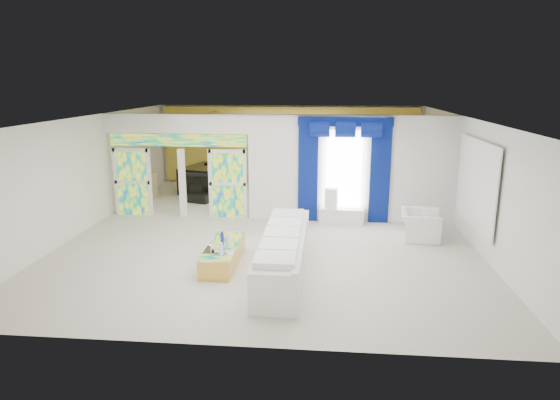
# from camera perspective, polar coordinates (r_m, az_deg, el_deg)

# --- Properties ---
(floor) EXTENTS (12.00, 12.00, 0.00)m
(floor) POSITION_cam_1_polar(r_m,az_deg,el_deg) (13.08, -0.83, -3.39)
(floor) COLOR #B7AF9E
(floor) RESTS_ON ground
(dividing_wall) EXTENTS (5.70, 0.18, 3.00)m
(dividing_wall) POSITION_cam_1_polar(r_m,az_deg,el_deg) (13.65, 8.63, 3.68)
(dividing_wall) COLOR white
(dividing_wall) RESTS_ON ground
(dividing_header) EXTENTS (4.30, 0.18, 0.55)m
(dividing_header) POSITION_cam_1_polar(r_m,az_deg,el_deg) (14.10, -12.16, 8.87)
(dividing_header) COLOR white
(dividing_header) RESTS_ON dividing_wall
(stained_panel_left) EXTENTS (0.95, 0.04, 2.00)m
(stained_panel_left) POSITION_cam_1_polar(r_m,az_deg,el_deg) (14.82, -17.09, 2.06)
(stained_panel_left) COLOR #994C3F
(stained_panel_left) RESTS_ON ground
(stained_panel_right) EXTENTS (0.95, 0.04, 2.00)m
(stained_panel_right) POSITION_cam_1_polar(r_m,az_deg,el_deg) (13.99, -6.22, 1.92)
(stained_panel_right) COLOR #994C3F
(stained_panel_right) RESTS_ON ground
(stained_transom) EXTENTS (4.00, 0.05, 0.35)m
(stained_transom) POSITION_cam_1_polar(r_m,az_deg,el_deg) (14.14, -12.07, 6.96)
(stained_transom) COLOR #994C3F
(stained_transom) RESTS_ON dividing_header
(window_pane) EXTENTS (1.00, 0.02, 2.30)m
(window_pane) POSITION_cam_1_polar(r_m,az_deg,el_deg) (13.55, 7.59, 3.42)
(window_pane) COLOR white
(window_pane) RESTS_ON dividing_wall
(blue_drape_left) EXTENTS (0.55, 0.10, 2.80)m
(blue_drape_left) POSITION_cam_1_polar(r_m,az_deg,el_deg) (13.52, 3.34, 3.29)
(blue_drape_left) COLOR #030F47
(blue_drape_left) RESTS_ON ground
(blue_drape_right) EXTENTS (0.55, 0.10, 2.80)m
(blue_drape_right) POSITION_cam_1_polar(r_m,az_deg,el_deg) (13.60, 11.80, 3.08)
(blue_drape_right) COLOR #030F47
(blue_drape_right) RESTS_ON ground
(blue_pelmet) EXTENTS (2.60, 0.12, 0.25)m
(blue_pelmet) POSITION_cam_1_polar(r_m,az_deg,el_deg) (13.34, 7.78, 9.19)
(blue_pelmet) COLOR #030F47
(blue_pelmet) RESTS_ON dividing_wall
(wall_mirror) EXTENTS (0.04, 2.70, 1.90)m
(wall_mirror) POSITION_cam_1_polar(r_m,az_deg,el_deg) (12.20, 22.37, 1.80)
(wall_mirror) COLOR white
(wall_mirror) RESTS_ON ground
(gold_curtains) EXTENTS (9.70, 0.12, 2.90)m
(gold_curtains) POSITION_cam_1_polar(r_m,az_deg,el_deg) (18.52, 1.10, 6.51)
(gold_curtains) COLOR gold
(gold_curtains) RESTS_ON ground
(white_sofa) EXTENTS (0.89, 4.05, 0.77)m
(white_sofa) POSITION_cam_1_polar(r_m,az_deg,el_deg) (10.06, 0.45, -6.49)
(white_sofa) COLOR white
(white_sofa) RESTS_ON ground
(coffee_table) EXTENTS (0.65, 1.93, 0.43)m
(coffee_table) POSITION_cam_1_polar(r_m,az_deg,el_deg) (10.58, -6.76, -6.52)
(coffee_table) COLOR gold
(coffee_table) RESTS_ON ground
(console_table) EXTENTS (1.28, 0.49, 0.42)m
(console_table) POSITION_cam_1_polar(r_m,az_deg,el_deg) (13.64, 7.31, -1.85)
(console_table) COLOR white
(console_table) RESTS_ON ground
(table_lamp) EXTENTS (0.36, 0.36, 0.58)m
(table_lamp) POSITION_cam_1_polar(r_m,az_deg,el_deg) (13.51, 6.10, 0.21)
(table_lamp) COLOR white
(table_lamp) RESTS_ON console_table
(armchair) EXTENTS (1.11, 1.22, 0.71)m
(armchair) POSITION_cam_1_polar(r_m,az_deg,el_deg) (12.66, 16.33, -2.87)
(armchair) COLOR white
(armchair) RESTS_ON ground
(grand_piano) EXTENTS (1.88, 2.18, 0.94)m
(grand_piano) POSITION_cam_1_polar(r_m,az_deg,el_deg) (17.50, -8.57, 2.49)
(grand_piano) COLOR black
(grand_piano) RESTS_ON ground
(piano_bench) EXTENTS (0.91, 0.56, 0.28)m
(piano_bench) POSITION_cam_1_polar(r_m,az_deg,el_deg) (16.06, -9.86, 0.22)
(piano_bench) COLOR black
(piano_bench) RESTS_ON ground
(tv_console) EXTENTS (0.66, 0.61, 0.87)m
(tv_console) POSITION_cam_1_polar(r_m,az_deg,el_deg) (16.92, -15.68, 1.63)
(tv_console) COLOR tan
(tv_console) RESTS_ON ground
(chandelier) EXTENTS (0.60, 0.60, 0.60)m
(chandelier) POSITION_cam_1_polar(r_m,az_deg,el_deg) (16.27, -7.76, 9.43)
(chandelier) COLOR gold
(chandelier) RESTS_ON ceiling
(decanters) EXTENTS (0.18, 0.77, 0.26)m
(decanters) POSITION_cam_1_polar(r_m,az_deg,el_deg) (10.53, -6.65, -4.88)
(decanters) COLOR white
(decanters) RESTS_ON coffee_table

